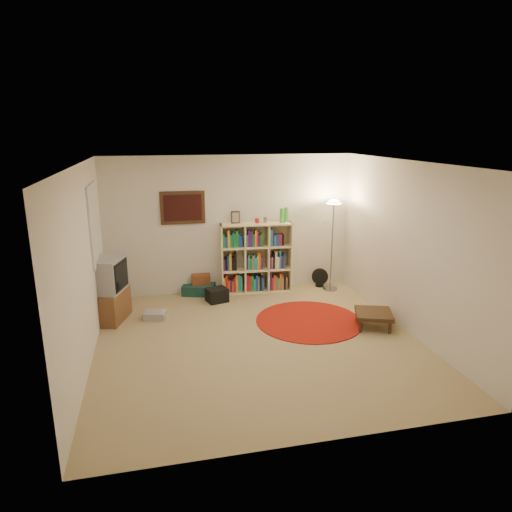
{
  "coord_description": "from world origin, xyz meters",
  "views": [
    {
      "loc": [
        -1.35,
        -5.79,
        2.9
      ],
      "look_at": [
        0.1,
        0.6,
        1.1
      ],
      "focal_mm": 32.0,
      "sensor_mm": 36.0,
      "label": 1
    }
  ],
  "objects_px": {
    "side_table": "(374,314)",
    "floor_fan": "(320,277)",
    "floor_lamp": "(333,216)",
    "suitcase": "(199,289)",
    "bookshelf": "(255,259)",
    "tv_stand": "(108,291)"
  },
  "relations": [
    {
      "from": "side_table",
      "to": "floor_fan",
      "type": "bearing_deg",
      "value": 93.89
    },
    {
      "from": "floor_lamp",
      "to": "suitcase",
      "type": "distance_m",
      "value": 2.8
    },
    {
      "from": "bookshelf",
      "to": "side_table",
      "type": "relative_size",
      "value": 2.27
    },
    {
      "from": "floor_lamp",
      "to": "tv_stand",
      "type": "distance_m",
      "value": 4.1
    },
    {
      "from": "bookshelf",
      "to": "suitcase",
      "type": "distance_m",
      "value": 1.18
    },
    {
      "from": "tv_stand",
      "to": "suitcase",
      "type": "relative_size",
      "value": 1.55
    },
    {
      "from": "floor_fan",
      "to": "side_table",
      "type": "relative_size",
      "value": 0.52
    },
    {
      "from": "bookshelf",
      "to": "floor_lamp",
      "type": "height_order",
      "value": "floor_lamp"
    },
    {
      "from": "floor_fan",
      "to": "side_table",
      "type": "distance_m",
      "value": 1.97
    },
    {
      "from": "floor_lamp",
      "to": "side_table",
      "type": "xyz_separation_m",
      "value": [
        0.0,
        -1.76,
        -1.21
      ]
    },
    {
      "from": "bookshelf",
      "to": "floor_fan",
      "type": "relative_size",
      "value": 4.35
    },
    {
      "from": "tv_stand",
      "to": "suitcase",
      "type": "height_order",
      "value": "tv_stand"
    },
    {
      "from": "suitcase",
      "to": "floor_lamp",
      "type": "bearing_deg",
      "value": 11.11
    },
    {
      "from": "floor_fan",
      "to": "suitcase",
      "type": "height_order",
      "value": "floor_fan"
    },
    {
      "from": "floor_lamp",
      "to": "tv_stand",
      "type": "height_order",
      "value": "floor_lamp"
    },
    {
      "from": "floor_lamp",
      "to": "floor_fan",
      "type": "height_order",
      "value": "floor_lamp"
    },
    {
      "from": "tv_stand",
      "to": "side_table",
      "type": "distance_m",
      "value": 4.14
    },
    {
      "from": "suitcase",
      "to": "side_table",
      "type": "xyz_separation_m",
      "value": [
        2.45,
        -2.06,
        0.11
      ]
    },
    {
      "from": "floor_fan",
      "to": "suitcase",
      "type": "xyz_separation_m",
      "value": [
        -2.32,
        0.09,
        -0.09
      ]
    },
    {
      "from": "floor_fan",
      "to": "tv_stand",
      "type": "bearing_deg",
      "value": -148.99
    },
    {
      "from": "tv_stand",
      "to": "floor_fan",
      "type": "bearing_deg",
      "value": 29.43
    },
    {
      "from": "floor_fan",
      "to": "suitcase",
      "type": "relative_size",
      "value": 0.55
    }
  ]
}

